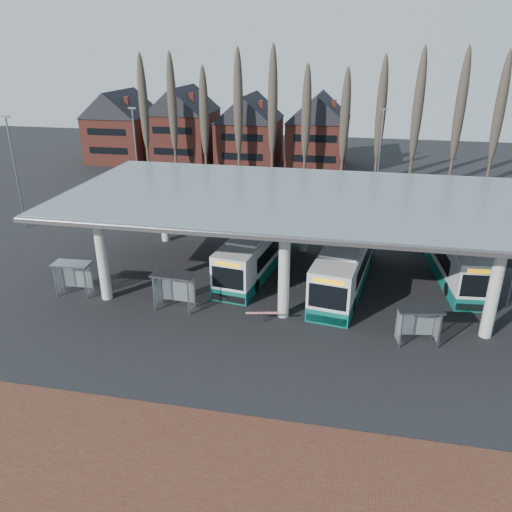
% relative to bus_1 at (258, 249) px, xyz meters
% --- Properties ---
extents(ground, '(140.00, 140.00, 0.00)m').
position_rel_bus_1_xyz_m(ground, '(2.95, -9.33, -1.55)').
color(ground, black).
rests_on(ground, ground).
extents(brick_strip, '(70.00, 10.00, 0.03)m').
position_rel_bus_1_xyz_m(brick_strip, '(2.95, -21.33, -1.54)').
color(brick_strip, brown).
rests_on(brick_strip, ground).
extents(station_canopy, '(32.00, 16.00, 6.34)m').
position_rel_bus_1_xyz_m(station_canopy, '(2.95, -1.33, 4.13)').
color(station_canopy, silver).
rests_on(station_canopy, ground).
extents(poplar_row, '(45.10, 1.10, 14.50)m').
position_rel_bus_1_xyz_m(poplar_row, '(2.95, 23.67, 7.22)').
color(poplar_row, '#473D33').
rests_on(poplar_row, ground).
extents(townhouse_row, '(36.80, 10.30, 12.25)m').
position_rel_bus_1_xyz_m(townhouse_row, '(-12.80, 34.67, 4.38)').
color(townhouse_row, brown).
rests_on(townhouse_row, ground).
extents(lamp_post_a, '(0.80, 0.16, 10.17)m').
position_rel_bus_1_xyz_m(lamp_post_a, '(-15.05, 12.67, 3.78)').
color(lamp_post_a, slate).
rests_on(lamp_post_a, ground).
extents(lamp_post_b, '(0.80, 0.16, 10.17)m').
position_rel_bus_1_xyz_m(lamp_post_b, '(8.95, 16.67, 3.78)').
color(lamp_post_b, slate).
rests_on(lamp_post_b, ground).
extents(lamp_post_d, '(0.80, 0.16, 10.17)m').
position_rel_bus_1_xyz_m(lamp_post_d, '(-23.05, 4.67, 3.78)').
color(lamp_post_d, slate).
rests_on(lamp_post_d, ground).
extents(bus_1, '(4.19, 12.11, 3.30)m').
position_rel_bus_1_xyz_m(bus_1, '(0.00, 0.00, 0.00)').
color(bus_1, silver).
rests_on(bus_1, ground).
extents(bus_2, '(4.45, 12.74, 3.47)m').
position_rel_bus_1_xyz_m(bus_2, '(6.61, -1.23, 0.08)').
color(bus_2, silver).
rests_on(bus_2, ground).
extents(bus_3, '(3.74, 12.37, 3.38)m').
position_rel_bus_1_xyz_m(bus_3, '(14.33, 2.10, 0.04)').
color(bus_3, silver).
rests_on(bus_3, ground).
extents(shelter_0, '(2.57, 1.40, 2.32)m').
position_rel_bus_1_xyz_m(shelter_0, '(-11.45, -6.59, 0.13)').
color(shelter_0, gray).
rests_on(shelter_0, ground).
extents(shelter_1, '(2.75, 1.46, 2.50)m').
position_rel_bus_1_xyz_m(shelter_1, '(-4.02, -7.20, 0.26)').
color(shelter_1, gray).
rests_on(shelter_1, ground).
extents(shelter_2, '(2.65, 1.65, 2.30)m').
position_rel_bus_1_xyz_m(shelter_2, '(10.86, -8.38, 0.12)').
color(shelter_2, gray).
rests_on(shelter_2, ground).
extents(barrier, '(2.01, 0.76, 1.02)m').
position_rel_bus_1_xyz_m(barrier, '(1.91, -8.17, -0.76)').
color(barrier, black).
rests_on(barrier, ground).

